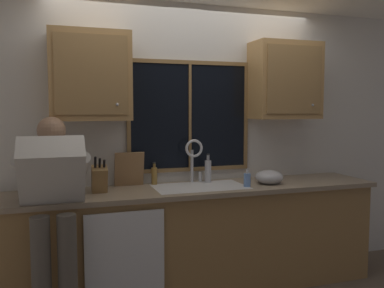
# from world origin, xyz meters

# --- Properties ---
(back_wall) EXTENTS (5.61, 0.12, 2.55)m
(back_wall) POSITION_xyz_m (0.00, 0.06, 1.27)
(back_wall) COLOR silver
(back_wall) RESTS_ON floor
(window_glass) EXTENTS (1.10, 0.02, 0.95)m
(window_glass) POSITION_xyz_m (0.02, -0.01, 1.52)
(window_glass) COLOR black
(window_frame_top) EXTENTS (1.17, 0.02, 0.04)m
(window_frame_top) POSITION_xyz_m (0.02, -0.02, 2.02)
(window_frame_top) COLOR olive
(window_frame_bottom) EXTENTS (1.17, 0.02, 0.04)m
(window_frame_bottom) POSITION_xyz_m (0.02, -0.02, 1.03)
(window_frame_bottom) COLOR olive
(window_frame_left) EXTENTS (0.03, 0.02, 0.95)m
(window_frame_left) POSITION_xyz_m (-0.55, -0.02, 1.52)
(window_frame_left) COLOR olive
(window_frame_right) EXTENTS (0.03, 0.02, 0.95)m
(window_frame_right) POSITION_xyz_m (0.59, -0.02, 1.52)
(window_frame_right) COLOR olive
(window_mullion_center) EXTENTS (0.02, 0.02, 0.95)m
(window_mullion_center) POSITION_xyz_m (0.02, -0.02, 1.52)
(window_mullion_center) COLOR olive
(lower_cabinet_run) EXTENTS (3.21, 0.58, 0.88)m
(lower_cabinet_run) POSITION_xyz_m (0.00, -0.29, 0.44)
(lower_cabinet_run) COLOR #A07744
(lower_cabinet_run) RESTS_ON floor
(countertop) EXTENTS (3.27, 0.62, 0.04)m
(countertop) POSITION_xyz_m (0.00, -0.31, 0.90)
(countertop) COLOR gray
(countertop) RESTS_ON lower_cabinet_run
(dishwasher_front) EXTENTS (0.60, 0.02, 0.74)m
(dishwasher_front) POSITION_xyz_m (-0.68, -0.61, 0.46)
(dishwasher_front) COLOR white
(upper_cabinet_left) EXTENTS (0.64, 0.36, 0.72)m
(upper_cabinet_left) POSITION_xyz_m (-0.88, -0.17, 1.86)
(upper_cabinet_left) COLOR #B2844C
(upper_cabinet_right) EXTENTS (0.64, 0.36, 0.72)m
(upper_cabinet_right) POSITION_xyz_m (0.92, -0.17, 1.86)
(upper_cabinet_right) COLOR #B2844C
(sink) EXTENTS (0.80, 0.46, 0.21)m
(sink) POSITION_xyz_m (0.02, -0.30, 0.82)
(sink) COLOR silver
(sink) RESTS_ON lower_cabinet_run
(faucet) EXTENTS (0.18, 0.09, 0.40)m
(faucet) POSITION_xyz_m (0.03, -0.12, 1.17)
(faucet) COLOR silver
(faucet) RESTS_ON countertop
(person_standing) EXTENTS (0.53, 0.70, 1.54)m
(person_standing) POSITION_xyz_m (-1.19, -0.60, 0.95)
(person_standing) COLOR #595147
(person_standing) RESTS_ON floor
(knife_block) EXTENTS (0.12, 0.18, 0.32)m
(knife_block) POSITION_xyz_m (-0.83, -0.29, 1.03)
(knife_block) COLOR olive
(knife_block) RESTS_ON countertop
(cutting_board) EXTENTS (0.25, 0.08, 0.30)m
(cutting_board) POSITION_xyz_m (-0.56, -0.08, 1.07)
(cutting_board) COLOR #997047
(cutting_board) RESTS_ON countertop
(mixing_bowl) EXTENTS (0.25, 0.25, 0.13)m
(mixing_bowl) POSITION_xyz_m (0.67, -0.35, 0.98)
(mixing_bowl) COLOR #B7B7BC
(mixing_bowl) RESTS_ON countertop
(soap_dispenser) EXTENTS (0.06, 0.07, 0.16)m
(soap_dispenser) POSITION_xyz_m (0.41, -0.43, 0.98)
(soap_dispenser) COLOR #668CCC
(soap_dispenser) RESTS_ON countertop
(bottle_green_glass) EXTENTS (0.06, 0.06, 0.27)m
(bottle_green_glass) POSITION_xyz_m (0.16, -0.13, 1.03)
(bottle_green_glass) COLOR #B7B7BC
(bottle_green_glass) RESTS_ON countertop
(bottle_tall_clear) EXTENTS (0.05, 0.05, 0.20)m
(bottle_tall_clear) POSITION_xyz_m (-0.33, -0.08, 1.00)
(bottle_tall_clear) COLOR olive
(bottle_tall_clear) RESTS_ON countertop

